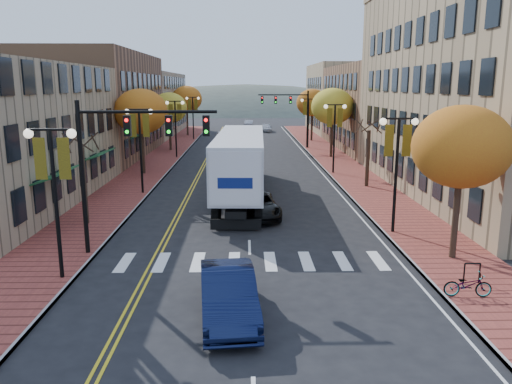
{
  "coord_description": "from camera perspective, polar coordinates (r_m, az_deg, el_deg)",
  "views": [
    {
      "loc": [
        -0.18,
        -18.87,
        7.62
      ],
      "look_at": [
        0.36,
        6.41,
        2.2
      ],
      "focal_mm": 35.0,
      "sensor_mm": 36.0,
      "label": 1
    }
  ],
  "objects": [
    {
      "name": "lamp_right_c",
      "position": [
        61.44,
        6.02,
        8.93
      ],
      "size": [
        1.96,
        0.36,
        6.05
      ],
      "color": "black",
      "rests_on": "ground"
    },
    {
      "name": "lamp_left_a",
      "position": [
        20.51,
        -22.14,
        1.87
      ],
      "size": [
        1.96,
        0.36,
        6.05
      ],
      "color": "black",
      "rests_on": "ground"
    },
    {
      "name": "sidewalk_right",
      "position": [
        52.72,
        8.82,
        3.73
      ],
      "size": [
        4.0,
        85.0,
        0.15
      ],
      "primitive_type": "cube",
      "color": "brown",
      "rests_on": "ground"
    },
    {
      "name": "tree_right_b",
      "position": [
        38.37,
        12.64,
        3.76
      ],
      "size": [
        0.28,
        0.28,
        4.2
      ],
      "color": "#382619",
      "rests_on": "sidewalk_right"
    },
    {
      "name": "tree_right_c",
      "position": [
        53.7,
        8.73,
        9.64
      ],
      "size": [
        4.48,
        4.48,
        7.21
      ],
      "color": "#382619",
      "rests_on": "sidewalk_right"
    },
    {
      "name": "building_left_far",
      "position": [
        81.67,
        -13.32,
        9.77
      ],
      "size": [
        12.0,
        26.0,
        9.5
      ],
      "primitive_type": "cube",
      "color": "#9E8966",
      "rests_on": "ground"
    },
    {
      "name": "building_left_mid",
      "position": [
        57.42,
        -18.53,
        9.37
      ],
      "size": [
        12.0,
        24.0,
        11.0
      ],
      "primitive_type": "cube",
      "color": "brown",
      "rests_on": "ground"
    },
    {
      "name": "car_far_silver",
      "position": [
        83.93,
        1.21,
        7.31
      ],
      "size": [
        1.89,
        4.33,
        1.24
      ],
      "primitive_type": "imported",
      "rotation": [
        0.0,
        0.0,
        -0.04
      ],
      "color": "#ADAFB5",
      "rests_on": "ground"
    },
    {
      "name": "traffic_mast_far",
      "position": [
        61.19,
        4.12,
        9.54
      ],
      "size": [
        6.1,
        0.34,
        7.0
      ],
      "color": "black",
      "rests_on": "ground"
    },
    {
      "name": "tree_right_a",
      "position": [
        22.94,
        22.45,
        4.77
      ],
      "size": [
        4.16,
        4.16,
        6.69
      ],
      "color": "#382619",
      "rests_on": "sidewalk_right"
    },
    {
      "name": "navy_sedan",
      "position": [
        16.92,
        -3.2,
        -11.57
      ],
      "size": [
        2.27,
        5.22,
        1.67
      ],
      "primitive_type": "imported",
      "rotation": [
        0.0,
        0.0,
        0.1
      ],
      "color": "black",
      "rests_on": "ground"
    },
    {
      "name": "lamp_left_d",
      "position": [
        71.32,
        -7.23,
        9.33
      ],
      "size": [
        1.96,
        0.36,
        6.05
      ],
      "color": "black",
      "rests_on": "ground"
    },
    {
      "name": "bicycle",
      "position": [
        19.76,
        23.04,
        -9.74
      ],
      "size": [
        1.74,
        0.72,
        0.89
      ],
      "primitive_type": "imported",
      "rotation": [
        0.0,
        0.0,
        1.49
      ],
      "color": "gray",
      "rests_on": "sidewalk_right"
    },
    {
      "name": "building_right_mid",
      "position": [
        63.72,
        16.02,
        9.28
      ],
      "size": [
        15.0,
        24.0,
        10.0
      ],
      "primitive_type": "cube",
      "color": "brown",
      "rests_on": "ground"
    },
    {
      "name": "traffic_mast_near",
      "position": [
        22.66,
        -14.8,
        4.86
      ],
      "size": [
        6.1,
        0.35,
        7.0
      ],
      "color": "black",
      "rests_on": "ground"
    },
    {
      "name": "tree_right_d",
      "position": [
        69.51,
        6.45,
        10.1
      ],
      "size": [
        4.35,
        4.35,
        7.0
      ],
      "color": "#382619",
      "rests_on": "sidewalk_right"
    },
    {
      "name": "black_suv",
      "position": [
        29.34,
        0.13,
        -1.52
      ],
      "size": [
        2.9,
        5.35,
        1.43
      ],
      "primitive_type": "imported",
      "rotation": [
        0.0,
        0.0,
        0.11
      ],
      "color": "black",
      "rests_on": "ground"
    },
    {
      "name": "lamp_left_b",
      "position": [
        35.78,
        -13.12,
        6.45
      ],
      "size": [
        1.96,
        0.36,
        6.05
      ],
      "color": "black",
      "rests_on": "ground"
    },
    {
      "name": "car_far_white",
      "position": [
        69.68,
        -3.9,
        6.39
      ],
      "size": [
        2.17,
        4.38,
        1.44
      ],
      "primitive_type": "imported",
      "rotation": [
        0.0,
        0.0,
        0.11
      ],
      "color": "silver",
      "rests_on": "ground"
    },
    {
      "name": "tree_left_c",
      "position": [
        59.58,
        -9.89,
        9.45
      ],
      "size": [
        4.16,
        4.16,
        6.69
      ],
      "color": "#382619",
      "rests_on": "sidewalk_left"
    },
    {
      "name": "tree_left_b",
      "position": [
        43.82,
        -13.01,
        8.95
      ],
      "size": [
        4.48,
        4.48,
        7.21
      ],
      "color": "#382619",
      "rests_on": "sidewalk_left"
    },
    {
      "name": "tree_left_a",
      "position": [
        28.78,
        -19.06,
        0.67
      ],
      "size": [
        0.28,
        0.28,
        4.2
      ],
      "color": "#382619",
      "rests_on": "sidewalk_left"
    },
    {
      "name": "ground",
      "position": [
        20.35,
        -0.64,
        -9.9
      ],
      "size": [
        200.0,
        200.0,
        0.0
      ],
      "primitive_type": "plane",
      "color": "black",
      "rests_on": "ground"
    },
    {
      "name": "sidewalk_left",
      "position": [
        52.66,
        -10.89,
        3.64
      ],
      "size": [
        4.0,
        85.0,
        0.15
      ],
      "primitive_type": "cube",
      "color": "brown",
      "rests_on": "ground"
    },
    {
      "name": "lamp_right_a",
      "position": [
        26.24,
        15.84,
        4.36
      ],
      "size": [
        1.96,
        0.36,
        6.05
      ],
      "color": "black",
      "rests_on": "ground"
    },
    {
      "name": "lamp_left_c",
      "position": [
        53.47,
        -9.2,
        8.38
      ],
      "size": [
        1.96,
        0.36,
        6.05
      ],
      "color": "black",
      "rests_on": "ground"
    },
    {
      "name": "car_far_oncoming",
      "position": [
        91.4,
        -0.82,
        7.77
      ],
      "size": [
        1.72,
        4.42,
        1.44
      ],
      "primitive_type": "imported",
      "rotation": [
        0.0,
        0.0,
        3.1
      ],
      "color": "#B6B6BF",
      "rests_on": "ground"
    },
    {
      "name": "building_right_far",
      "position": [
        84.97,
        11.65,
        10.43
      ],
      "size": [
        15.0,
        20.0,
        11.0
      ],
      "primitive_type": "cube",
      "color": "#9E8966",
      "rests_on": "ground"
    },
    {
      "name": "semi_truck",
      "position": [
        34.32,
        -1.69,
        3.74
      ],
      "size": [
        3.39,
        18.12,
        4.51
      ],
      "rotation": [
        0.0,
        0.0,
        -0.03
      ],
      "color": "black",
      "rests_on": "ground"
    },
    {
      "name": "tree_left_d",
      "position": [
        77.4,
        -7.92,
        10.49
      ],
      "size": [
        4.61,
        4.61,
        7.42
      ],
      "color": "#382619",
      "rests_on": "sidewalk_left"
    },
    {
      "name": "lamp_right_b",
      "position": [
        43.68,
        8.97,
        7.58
      ],
      "size": [
        1.96,
        0.36,
        6.05
      ],
      "color": "black",
      "rests_on": "ground"
    }
  ]
}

